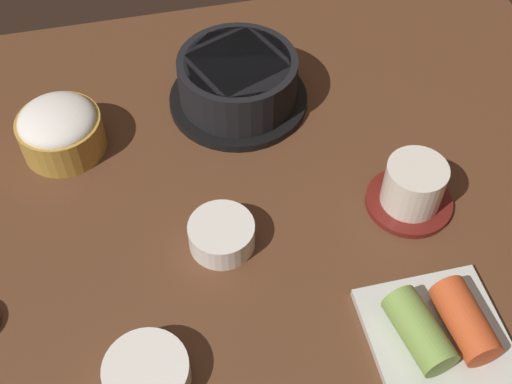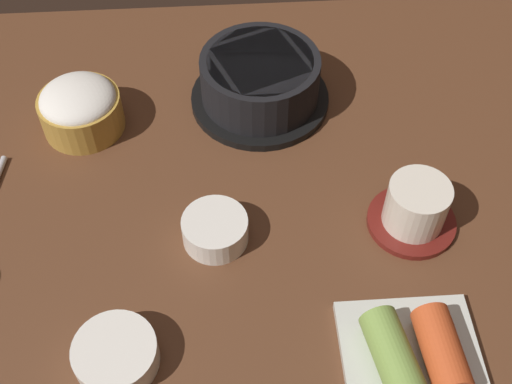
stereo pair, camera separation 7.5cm
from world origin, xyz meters
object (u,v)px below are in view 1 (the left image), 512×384
object	(u,v)px
rice_bowl	(60,129)
tea_cup_with_saucer	(413,188)
side_bowl_near	(147,373)
stone_pot	(238,82)
kimchi_plate	(440,330)
banchan_cup_center	(222,234)

from	to	relation	value
rice_bowl	tea_cup_with_saucer	bearing A→B (deg)	-25.12
rice_bowl	side_bowl_near	size ratio (longest dim) A/B	1.25
stone_pot	tea_cup_with_saucer	world-z (taller)	stone_pot
kimchi_plate	rice_bowl	bearing A→B (deg)	135.14
stone_pot	tea_cup_with_saucer	xyz separation A→B (cm)	(16.02, -21.50, -0.62)
rice_bowl	stone_pot	bearing A→B (deg)	7.72
stone_pot	side_bowl_near	xyz separation A→B (cm)	(-16.71, -36.30, -1.99)
tea_cup_with_saucer	side_bowl_near	distance (cm)	35.95
rice_bowl	banchan_cup_center	world-z (taller)	rice_bowl
stone_pot	rice_bowl	distance (cm)	23.35
banchan_cup_center	side_bowl_near	bearing A→B (deg)	-125.36
stone_pot	kimchi_plate	size ratio (longest dim) A/B	1.34
kimchi_plate	stone_pot	bearing A→B (deg)	107.86
rice_bowl	side_bowl_near	distance (cm)	33.82
tea_cup_with_saucer	kimchi_plate	bearing A→B (deg)	-101.98
kimchi_plate	banchan_cup_center	bearing A→B (deg)	139.05
rice_bowl	side_bowl_near	bearing A→B (deg)	-79.04
tea_cup_with_saucer	kimchi_plate	world-z (taller)	tea_cup_with_saucer
tea_cup_with_saucer	banchan_cup_center	world-z (taller)	tea_cup_with_saucer
kimchi_plate	side_bowl_near	xyz separation A→B (cm)	(-29.13, 2.22, -0.21)
stone_pot	tea_cup_with_saucer	distance (cm)	26.82
banchan_cup_center	kimchi_plate	size ratio (longest dim) A/B	0.54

